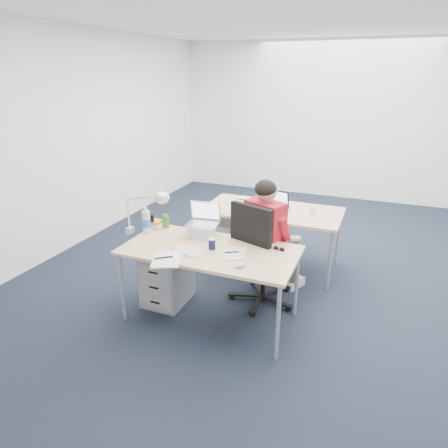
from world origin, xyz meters
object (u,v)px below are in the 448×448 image
Objects in this scene: office_chair at (261,274)px; desk_lamp at (141,211)px; wireless_keyboard at (187,251)px; cordless_phone at (152,222)px; book_stack at (154,224)px; drawer_pedestal_far at (222,240)px; desk_near at (210,253)px; computer_mouse at (241,264)px; seated_person at (273,239)px; headphones at (201,235)px; water_bottle at (146,220)px; can_koozie at (212,244)px; silver_laptop at (202,221)px; desk_far at (272,213)px; bear_figurine at (166,220)px; dark_laptop at (272,200)px; drawer_pedestal_near at (167,277)px; sunglasses at (279,249)px; far_cup at (313,211)px.

desk_lamp is (-1.11, -0.41, 0.67)m from office_chair.
cordless_phone reaches higher than wireless_keyboard.
drawer_pedestal_far is at bearing 67.57° from book_stack.
desk_near is 0.45m from computer_mouse.
desk_lamp is (-0.59, 0.19, 0.24)m from wireless_keyboard.
computer_mouse is 0.22× the size of desk_lamp.
seated_person reaches higher than wireless_keyboard.
computer_mouse reaches higher than headphones.
wireless_keyboard is 1.17× the size of water_bottle.
cordless_phone is at bearing -149.88° from office_chair.
wireless_keyboard is 0.66m from desk_lamp.
can_koozie is (0.02, 0.01, 0.10)m from desk_near.
office_chair is 0.83m from silver_laptop.
desk_far is at bearing 80.63° from can_koozie.
bear_figurine is 1.02× the size of cordless_phone.
office_chair is 3.50× the size of dark_laptop.
headphones is at bearing -4.30° from book_stack.
cordless_phone is 0.25m from desk_lamp.
drawer_pedestal_near is 5.11× the size of sunglasses.
cordless_phone is at bearing 90.00° from water_bottle.
far_cup is at bearing 86.83° from office_chair.
wireless_keyboard is 0.66m from water_bottle.
desk_far is at bearing 86.11° from dark_laptop.
drawer_pedestal_far is (-0.74, 0.74, -0.04)m from office_chair.
cordless_phone is 1.80m from far_cup.
office_chair is at bearing 111.73° from computer_mouse.
computer_mouse is 1.22m from cordless_phone.
sunglasses is at bearing -29.50° from office_chair.
office_chair reaches higher than desk_far.
seated_person is at bearing 123.47° from sunglasses.
computer_mouse is (0.58, -0.48, -0.14)m from silver_laptop.
drawer_pedestal_far is at bearing 49.40° from bear_figurine.
silver_laptop is 3.14× the size of can_koozie.
drawer_pedestal_far is (-0.79, 0.57, -0.37)m from seated_person.
office_chair is 1.01m from far_cup.
book_stack is at bearing -118.63° from dark_laptop.
desk_far is 1.46m from drawer_pedestal_near.
seated_person is 2.33× the size of drawer_pedestal_far.
drawer_pedestal_far is at bearing 145.55° from sunglasses.
silver_laptop is (0.18, -0.95, 0.62)m from drawer_pedestal_far.
drawer_pedestal_near is 6.25× the size of far_cup.
water_bottle is at bearing -133.04° from seated_person.
bear_figurine is 0.13m from book_stack.
cordless_phone reaches higher than sunglasses.
desk_near is at bearing -72.89° from drawer_pedestal_far.
desk_far is at bearing -179.80° from far_cup.
wireless_keyboard is 3.47× the size of far_cup.
can_koozie is (0.39, -1.19, 0.51)m from drawer_pedestal_far.
desk_far is 0.16m from dark_laptop.
water_bottle reaches higher than drawer_pedestal_far.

